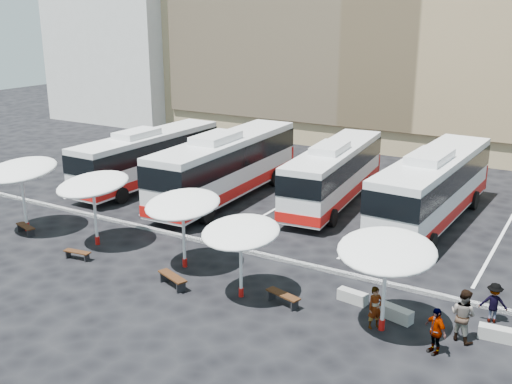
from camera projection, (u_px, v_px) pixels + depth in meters
The scene contains 24 objects.
ground at pixel (207, 248), 28.92m from camera, with size 120.00×120.00×0.00m, color black.
apartment_block at pixel (140, 30), 62.98m from camera, with size 14.00×14.00×18.00m, color silver.
curb_divider at pixel (212, 243), 29.31m from camera, with size 34.00×0.25×0.15m, color black.
bay_lines at pixel (284, 204), 35.50m from camera, with size 24.15×12.00×0.01m.
bus_0 at pixel (149, 156), 38.85m from camera, with size 2.95×11.98×3.79m.
bus_1 at pixel (226, 164), 35.92m from camera, with size 3.47×13.29×4.19m.
bus_2 at pixel (334, 172), 35.12m from camera, with size 3.59×12.02×3.76m.
bus_3 at pixel (433, 186), 31.69m from camera, with size 3.42×13.05×4.11m.
sunshade_0 at pixel (20, 170), 30.27m from camera, with size 3.99×4.04×3.82m.
sunshade_1 at pixel (93, 185), 28.48m from camera, with size 4.43×4.45×3.60m.
sunshade_2 at pixel (183, 205), 25.97m from camera, with size 3.51×3.55×3.45m.
sunshade_3 at pixel (241, 232), 23.24m from camera, with size 3.32×3.36×3.24m.
sunshade_4 at pixel (387, 251), 20.65m from camera, with size 4.01×4.05×3.59m.
wood_bench_0 at pixel (26, 227), 30.66m from camera, with size 1.51×0.76×0.45m.
wood_bench_1 at pixel (77, 253), 27.51m from camera, with size 1.36×0.54×0.40m.
wood_bench_2 at pixel (172, 278), 24.77m from camera, with size 1.69×0.99×0.50m.
wood_bench_3 at pixel (283, 296), 23.27m from camera, with size 1.58×0.80×0.47m.
conc_bench_0 at pixel (353, 297), 23.52m from camera, with size 1.21×0.40×0.45m, color gray.
conc_bench_1 at pixel (395, 313), 22.18m from camera, with size 1.31×0.44×0.49m, color gray.
conc_bench_2 at pixel (497, 334), 20.81m from camera, with size 1.25×0.42×0.47m, color gray.
passenger_0 at pixel (375, 308), 21.45m from camera, with size 0.58×0.38×1.60m, color black.
passenger_1 at pixel (463, 316), 20.56m from camera, with size 0.94×0.73×1.93m, color black.
passenger_2 at pixel (435, 331), 19.86m from camera, with size 0.97×0.40×1.65m, color black.
passenger_3 at pixel (493, 303), 21.87m from camera, with size 1.00×0.57×1.54m, color black.
Camera 1 is at (15.75, -21.90, 11.03)m, focal length 42.00 mm.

